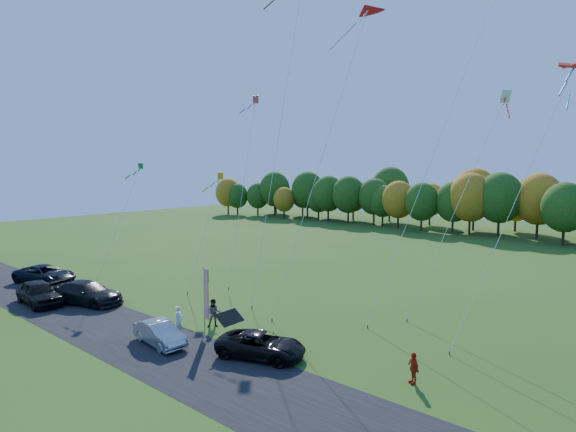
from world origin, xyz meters
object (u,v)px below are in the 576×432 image
Objects in this scene: person_east at (413,368)px; feather_flag at (206,293)px; silver_sedan at (160,333)px; black_suv at (261,345)px.

feather_flag is (-12.80, -2.04, 1.87)m from person_east.
feather_flag is at bearing -9.98° from silver_sedan.
feather_flag is at bearing -134.27° from person_east.
feather_flag is (0.82, 2.86, 1.97)m from silver_sedan.
silver_sedan is 14.48m from person_east.
black_suv reaches higher than silver_sedan.
silver_sedan is at bearing -123.53° from person_east.
person_east is (7.78, 2.41, 0.08)m from black_suv.
black_suv is 6.35m from silver_sedan.
feather_flag is (-5.02, 0.37, 1.95)m from black_suv.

